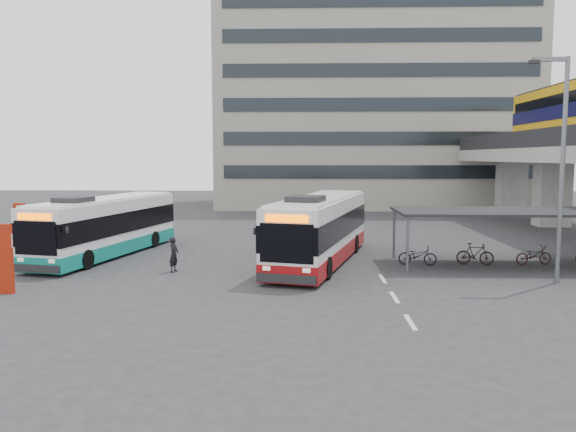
{
  "coord_description": "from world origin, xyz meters",
  "views": [
    {
      "loc": [
        -0.69,
        -22.44,
        4.92
      ],
      "look_at": [
        -1.5,
        5.35,
        2.0
      ],
      "focal_mm": 35.0,
      "sensor_mm": 36.0,
      "label": 1
    }
  ],
  "objects_px": {
    "bus_main": "(320,230)",
    "lamp_post": "(560,156)",
    "bus_teal": "(106,227)",
    "pedestrian": "(174,255)"
  },
  "relations": [
    {
      "from": "bus_teal",
      "to": "lamp_post",
      "type": "height_order",
      "value": "lamp_post"
    },
    {
      "from": "pedestrian",
      "to": "lamp_post",
      "type": "distance_m",
      "value": 16.07
    },
    {
      "from": "pedestrian",
      "to": "bus_teal",
      "type": "bearing_deg",
      "value": 60.03
    },
    {
      "from": "bus_teal",
      "to": "pedestrian",
      "type": "relative_size",
      "value": 7.14
    },
    {
      "from": "pedestrian",
      "to": "lamp_post",
      "type": "relative_size",
      "value": 0.17
    },
    {
      "from": "bus_main",
      "to": "lamp_post",
      "type": "height_order",
      "value": "lamp_post"
    },
    {
      "from": "bus_main",
      "to": "bus_teal",
      "type": "distance_m",
      "value": 10.76
    },
    {
      "from": "bus_main",
      "to": "lamp_post",
      "type": "bearing_deg",
      "value": -9.59
    },
    {
      "from": "bus_teal",
      "to": "pedestrian",
      "type": "distance_m",
      "value": 5.87
    },
    {
      "from": "bus_teal",
      "to": "lamp_post",
      "type": "relative_size",
      "value": 1.24
    }
  ]
}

